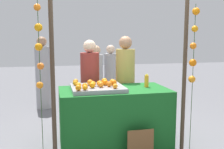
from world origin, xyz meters
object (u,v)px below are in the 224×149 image
object	(u,v)px
stall_counter	(114,117)
juice_bottle	(147,81)
orange_0	(105,82)
orange_1	(75,83)
vendor_left	(90,90)
vendor_right	(125,87)
chalkboard_sign	(140,145)

from	to	relation	value
stall_counter	juice_bottle	xyz separation A→B (m)	(0.53, 0.04, 0.54)
orange_0	juice_bottle	xyz separation A→B (m)	(0.67, 0.03, -0.01)
orange_0	orange_1	world-z (taller)	orange_0
stall_counter	juice_bottle	size ratio (longest dim) A/B	8.05
vendor_left	orange_0	bearing A→B (deg)	-77.75
orange_0	vendor_right	world-z (taller)	vendor_right
juice_bottle	orange_1	bearing A→B (deg)	177.36
chalkboard_sign	vendor_left	world-z (taller)	vendor_left
chalkboard_sign	vendor_left	distance (m)	1.42
orange_0	vendor_left	xyz separation A→B (m)	(-0.14, 0.64, -0.23)
orange_1	chalkboard_sign	size ratio (longest dim) A/B	0.17
orange_1	juice_bottle	world-z (taller)	juice_bottle
vendor_left	vendor_right	world-z (taller)	vendor_right
orange_1	orange_0	bearing A→B (deg)	-10.67
juice_bottle	orange_0	bearing A→B (deg)	-177.31
stall_counter	vendor_right	bearing A→B (deg)	60.84
vendor_left	vendor_right	distance (m)	0.63
juice_bottle	vendor_left	bearing A→B (deg)	142.90
vendor_right	juice_bottle	bearing A→B (deg)	-72.85
stall_counter	vendor_left	distance (m)	0.77
chalkboard_sign	vendor_right	distance (m)	1.33
chalkboard_sign	vendor_left	size ratio (longest dim) A/B	0.27
vendor_left	stall_counter	bearing A→B (deg)	-66.89
juice_bottle	stall_counter	bearing A→B (deg)	-175.83
stall_counter	orange_0	distance (m)	0.56
chalkboard_sign	stall_counter	bearing A→B (deg)	112.62
stall_counter	orange_1	bearing A→B (deg)	171.14
vendor_right	chalkboard_sign	bearing A→B (deg)	-95.60
juice_bottle	vendor_left	xyz separation A→B (m)	(-0.81, 0.61, -0.22)
chalkboard_sign	orange_1	bearing A→B (deg)	141.25
orange_1	chalkboard_sign	world-z (taller)	orange_1
chalkboard_sign	orange_0	bearing A→B (deg)	123.21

